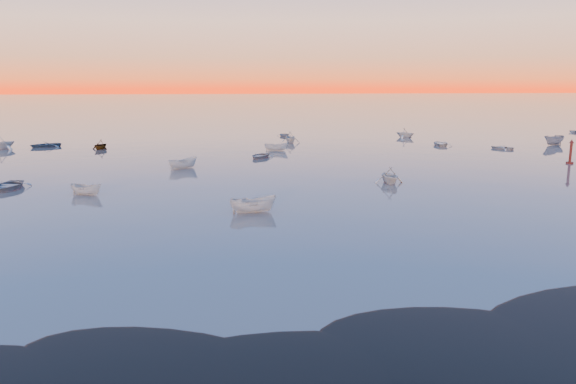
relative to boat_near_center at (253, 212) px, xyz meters
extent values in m
plane|color=#605650|center=(5.65, 76.00, 0.00)|extent=(600.00, 600.00, 0.00)
imported|color=beige|center=(0.00, 0.00, 0.00)|extent=(1.82, 3.72, 1.25)
imported|color=beige|center=(13.97, 10.77, 0.00)|extent=(3.63, 1.81, 1.24)
cylinder|color=#45120E|center=(39.42, 20.85, 0.05)|extent=(0.85, 0.85, 0.28)
cylinder|color=#45120E|center=(39.42, 20.85, 1.23)|extent=(0.30, 0.30, 2.46)
cone|color=#45120E|center=(39.42, 20.85, 2.69)|extent=(0.57, 0.57, 0.47)
camera|label=1|loc=(-2.37, -41.50, 9.87)|focal=35.00mm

